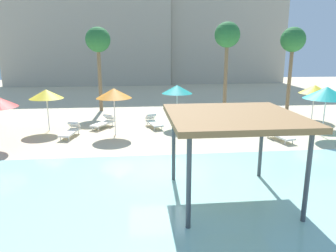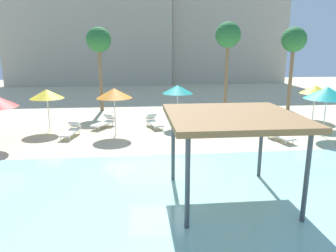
% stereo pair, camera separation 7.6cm
% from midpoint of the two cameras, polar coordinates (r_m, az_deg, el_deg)
% --- Properties ---
extents(ground_plane, '(80.00, 80.00, 0.00)m').
position_cam_midpoint_polar(ground_plane, '(13.60, -1.77, -7.40)').
color(ground_plane, beige).
extents(lagoon_water, '(44.00, 13.50, 0.04)m').
position_cam_midpoint_polar(lagoon_water, '(8.91, 0.70, -19.51)').
color(lagoon_water, '#99D1C6').
rests_on(lagoon_water, ground).
extents(shade_pavilion, '(4.06, 4.06, 2.89)m').
position_cam_midpoint_polar(shade_pavilion, '(10.28, 11.59, 1.09)').
color(shade_pavilion, '#42474C').
rests_on(shade_pavilion, ground).
extents(beach_umbrella_yellow_0, '(1.92, 1.92, 2.62)m').
position_cam_midpoint_polar(beach_umbrella_yellow_0, '(22.43, 24.85, 5.94)').
color(beach_umbrella_yellow_0, silver).
rests_on(beach_umbrella_yellow_0, ground).
extents(beach_umbrella_orange_4, '(2.03, 2.03, 2.69)m').
position_cam_midpoint_polar(beach_umbrella_orange_4, '(18.44, -9.44, 5.77)').
color(beach_umbrella_orange_4, silver).
rests_on(beach_umbrella_orange_4, ground).
extents(beach_umbrella_teal_5, '(1.93, 1.93, 2.62)m').
position_cam_midpoint_polar(beach_umbrella_teal_5, '(20.33, 1.82, 6.53)').
color(beach_umbrella_teal_5, silver).
rests_on(beach_umbrella_teal_5, ground).
extents(beach_umbrella_teal_6, '(2.46, 2.46, 2.83)m').
position_cam_midpoint_polar(beach_umbrella_teal_6, '(19.75, 26.58, 5.28)').
color(beach_umbrella_teal_6, silver).
rests_on(beach_umbrella_teal_6, ground).
extents(beach_umbrella_yellow_7, '(1.97, 1.97, 2.51)m').
position_cam_midpoint_polar(beach_umbrella_yellow_7, '(20.40, -20.66, 5.35)').
color(beach_umbrella_yellow_7, silver).
rests_on(beach_umbrella_yellow_7, ground).
extents(lounge_chair_0, '(0.97, 1.98, 0.74)m').
position_cam_midpoint_polar(lounge_chair_0, '(18.98, -16.75, -0.79)').
color(lounge_chair_0, white).
rests_on(lounge_chair_0, ground).
extents(lounge_chair_3, '(1.02, 1.98, 0.74)m').
position_cam_midpoint_polar(lounge_chair_3, '(18.50, 19.20, -1.34)').
color(lounge_chair_3, white).
rests_on(lounge_chair_3, ground).
extents(lounge_chair_4, '(1.08, 1.99, 0.74)m').
position_cam_midpoint_polar(lounge_chair_4, '(20.35, -2.43, 0.76)').
color(lounge_chair_4, white).
rests_on(lounge_chair_4, ground).
extents(lounge_chair_6, '(1.49, 1.94, 0.74)m').
position_cam_midpoint_polar(lounge_chair_6, '(20.65, -11.13, 0.70)').
color(lounge_chair_6, white).
rests_on(lounge_chair_6, ground).
extents(palm_tree_0, '(1.90, 1.90, 6.46)m').
position_cam_midpoint_polar(palm_tree_0, '(27.32, 21.55, 13.77)').
color(palm_tree_0, brown).
rests_on(palm_tree_0, ground).
extents(palm_tree_1, '(1.90, 1.90, 6.80)m').
position_cam_midpoint_polar(palm_tree_1, '(25.19, 10.71, 15.26)').
color(palm_tree_1, brown).
rests_on(palm_tree_1, ground).
extents(palm_tree_2, '(1.90, 1.90, 6.46)m').
position_cam_midpoint_polar(palm_tree_2, '(25.82, -12.13, 14.44)').
color(palm_tree_2, brown).
rests_on(palm_tree_2, ground).
extents(hotel_block_0, '(21.54, 10.43, 17.52)m').
position_cam_midpoint_polar(hotel_block_0, '(48.36, -13.39, 17.98)').
color(hotel_block_0, '#B2A893').
rests_on(hotel_block_0, ground).
extents(hotel_block_1, '(16.03, 9.32, 19.62)m').
position_cam_midpoint_polar(hotel_block_1, '(50.34, 9.86, 19.17)').
color(hotel_block_1, '#B2A893').
rests_on(hotel_block_1, ground).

